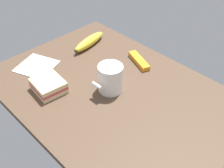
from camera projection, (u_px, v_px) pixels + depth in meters
tabletop at (112, 92)px, 103.97cm from camera, size 90.00×64.00×2.00cm
coffee_mug_black at (109, 79)px, 100.17cm from camera, size 8.99×11.24×10.31cm
sandwich_main at (49, 86)px, 101.96cm from camera, size 11.98×10.99×4.40cm
banana at (89, 42)px, 125.88cm from camera, size 7.78×19.54×4.15cm
snack_bar at (139, 61)px, 116.23cm from camera, size 13.43×7.67×2.00cm
paper_napkin at (37, 66)px, 114.79cm from camera, size 18.02×18.02×0.30cm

